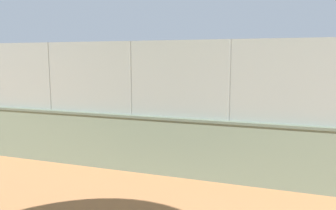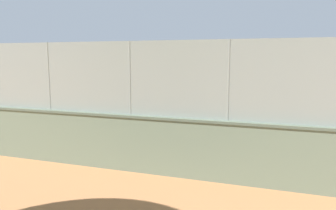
{
  "view_description": "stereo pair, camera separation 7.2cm",
  "coord_description": "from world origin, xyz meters",
  "px_view_note": "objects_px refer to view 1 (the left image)",
  "views": [
    {
      "loc": [
        -5.83,
        22.88,
        3.59
      ],
      "look_at": [
        -1.01,
        7.78,
        1.32
      ],
      "focal_mm": 35.33,
      "sensor_mm": 36.0,
      "label": 1
    },
    {
      "loc": [
        -5.9,
        22.86,
        3.59
      ],
      "look_at": [
        -1.01,
        7.78,
        1.32
      ],
      "focal_mm": 35.33,
      "sensor_mm": 36.0,
      "label": 2
    }
  ],
  "objects_px": {
    "player_foreground_swinging": "(177,107)",
    "courtside_bench": "(106,138)",
    "player_near_wall_returning": "(190,98)",
    "sports_ball": "(136,99)",
    "spare_ball_by_wall": "(257,167)"
  },
  "relations": [
    {
      "from": "player_foreground_swinging",
      "to": "courtside_bench",
      "type": "bearing_deg",
      "value": 78.89
    },
    {
      "from": "player_near_wall_returning",
      "to": "sports_ball",
      "type": "bearing_deg",
      "value": 77.51
    },
    {
      "from": "player_foreground_swinging",
      "to": "player_near_wall_returning",
      "type": "xyz_separation_m",
      "value": [
        0.1,
        -3.49,
        0.09
      ]
    },
    {
      "from": "sports_ball",
      "to": "player_foreground_swinging",
      "type": "bearing_deg",
      "value": -120.02
    },
    {
      "from": "player_near_wall_returning",
      "to": "courtside_bench",
      "type": "relative_size",
      "value": 1.02
    },
    {
      "from": "courtside_bench",
      "to": "player_foreground_swinging",
      "type": "bearing_deg",
      "value": -101.11
    },
    {
      "from": "player_foreground_swinging",
      "to": "player_near_wall_returning",
      "type": "height_order",
      "value": "player_near_wall_returning"
    },
    {
      "from": "player_foreground_swinging",
      "to": "sports_ball",
      "type": "relative_size",
      "value": 16.14
    },
    {
      "from": "player_foreground_swinging",
      "to": "sports_ball",
      "type": "bearing_deg",
      "value": 59.98
    },
    {
      "from": "player_foreground_swinging",
      "to": "sports_ball",
      "type": "height_order",
      "value": "sports_ball"
    },
    {
      "from": "spare_ball_by_wall",
      "to": "sports_ball",
      "type": "bearing_deg",
      "value": -34.75
    },
    {
      "from": "courtside_bench",
      "to": "player_near_wall_returning",
      "type": "bearing_deg",
      "value": -96.49
    },
    {
      "from": "player_foreground_swinging",
      "to": "spare_ball_by_wall",
      "type": "relative_size",
      "value": 8.91
    },
    {
      "from": "courtside_bench",
      "to": "spare_ball_by_wall",
      "type": "bearing_deg",
      "value": 173.67
    },
    {
      "from": "player_near_wall_returning",
      "to": "spare_ball_by_wall",
      "type": "height_order",
      "value": "player_near_wall_returning"
    }
  ]
}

